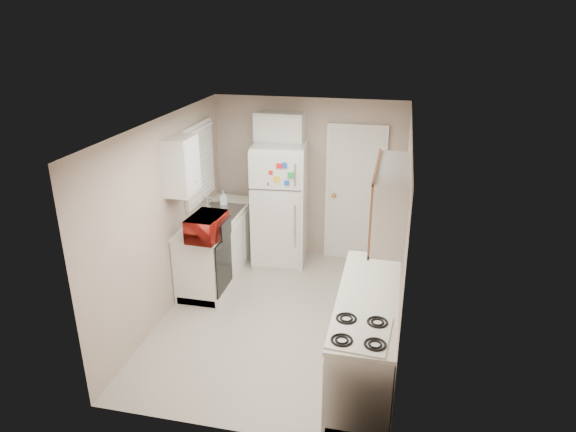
# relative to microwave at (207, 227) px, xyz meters

# --- Properties ---
(floor) EXTENTS (3.80, 3.80, 0.00)m
(floor) POSITION_rel_microwave_xyz_m (0.95, -0.17, -1.05)
(floor) COLOR #BCB4A5
(floor) RESTS_ON ground
(ceiling) EXTENTS (3.80, 3.80, 0.00)m
(ceiling) POSITION_rel_microwave_xyz_m (0.95, -0.17, 1.35)
(ceiling) COLOR white
(ceiling) RESTS_ON floor
(wall_left) EXTENTS (3.80, 3.80, 0.00)m
(wall_left) POSITION_rel_microwave_xyz_m (-0.45, -0.17, 0.15)
(wall_left) COLOR tan
(wall_left) RESTS_ON floor
(wall_right) EXTENTS (3.80, 3.80, 0.00)m
(wall_right) POSITION_rel_microwave_xyz_m (2.35, -0.17, 0.15)
(wall_right) COLOR tan
(wall_right) RESTS_ON floor
(wall_back) EXTENTS (2.80, 2.80, 0.00)m
(wall_back) POSITION_rel_microwave_xyz_m (0.95, 1.73, 0.15)
(wall_back) COLOR tan
(wall_back) RESTS_ON floor
(wall_front) EXTENTS (2.80, 2.80, 0.00)m
(wall_front) POSITION_rel_microwave_xyz_m (0.95, -2.07, 0.15)
(wall_front) COLOR tan
(wall_front) RESTS_ON floor
(left_counter) EXTENTS (0.60, 1.80, 0.90)m
(left_counter) POSITION_rel_microwave_xyz_m (-0.15, 0.73, -0.60)
(left_counter) COLOR silver
(left_counter) RESTS_ON floor
(dishwasher) EXTENTS (0.03, 0.58, 0.72)m
(dishwasher) POSITION_rel_microwave_xyz_m (0.14, 0.13, -0.56)
(dishwasher) COLOR black
(dishwasher) RESTS_ON floor
(sink) EXTENTS (0.54, 0.74, 0.16)m
(sink) POSITION_rel_microwave_xyz_m (-0.15, 0.88, -0.19)
(sink) COLOR gray
(sink) RESTS_ON left_counter
(microwave) EXTENTS (0.57, 0.34, 0.36)m
(microwave) POSITION_rel_microwave_xyz_m (0.00, 0.00, 0.00)
(microwave) COLOR maroon
(microwave) RESTS_ON left_counter
(soap_bottle) EXTENTS (0.12, 0.12, 0.22)m
(soap_bottle) POSITION_rel_microwave_xyz_m (-0.20, 1.19, -0.05)
(soap_bottle) COLOR beige
(soap_bottle) RESTS_ON left_counter
(window_blinds) EXTENTS (0.10, 0.98, 1.08)m
(window_blinds) POSITION_rel_microwave_xyz_m (-0.41, 0.88, 0.55)
(window_blinds) COLOR silver
(window_blinds) RESTS_ON wall_left
(upper_cabinet_left) EXTENTS (0.30, 0.45, 0.70)m
(upper_cabinet_left) POSITION_rel_microwave_xyz_m (-0.30, 0.05, 0.75)
(upper_cabinet_left) COLOR silver
(upper_cabinet_left) RESTS_ON wall_left
(refrigerator) EXTENTS (0.80, 0.78, 1.80)m
(refrigerator) POSITION_rel_microwave_xyz_m (0.60, 1.38, -0.15)
(refrigerator) COLOR silver
(refrigerator) RESTS_ON floor
(cabinet_over_fridge) EXTENTS (0.70, 0.30, 0.40)m
(cabinet_over_fridge) POSITION_rel_microwave_xyz_m (0.55, 1.58, 0.95)
(cabinet_over_fridge) COLOR silver
(cabinet_over_fridge) RESTS_ON wall_back
(interior_door) EXTENTS (0.86, 0.06, 2.08)m
(interior_door) POSITION_rel_microwave_xyz_m (1.65, 1.69, -0.03)
(interior_door) COLOR silver
(interior_door) RESTS_ON floor
(right_counter) EXTENTS (0.60, 2.00, 0.90)m
(right_counter) POSITION_rel_microwave_xyz_m (2.05, -0.97, -0.60)
(right_counter) COLOR silver
(right_counter) RESTS_ON floor
(stove) EXTENTS (0.56, 0.67, 0.77)m
(stove) POSITION_rel_microwave_xyz_m (2.03, -1.62, -0.67)
(stove) COLOR silver
(stove) RESTS_ON floor
(upper_cabinet_right) EXTENTS (0.30, 1.20, 0.70)m
(upper_cabinet_right) POSITION_rel_microwave_xyz_m (2.20, -0.67, 0.75)
(upper_cabinet_right) COLOR silver
(upper_cabinet_right) RESTS_ON wall_right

